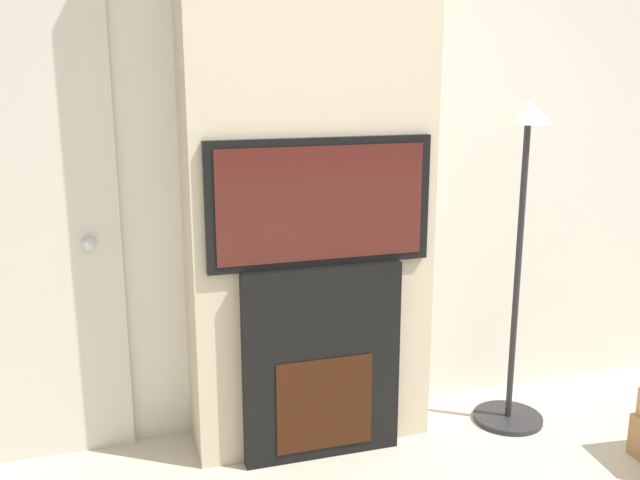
# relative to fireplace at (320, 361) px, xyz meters

# --- Properties ---
(wall_back) EXTENTS (6.00, 0.06, 2.70)m
(wall_back) POSITION_rel_fireplace_xyz_m (0.00, 0.39, 0.91)
(wall_back) COLOR silver
(wall_back) RESTS_ON ground_plane
(chimney_breast) EXTENTS (1.08, 0.36, 2.70)m
(chimney_breast) POSITION_rel_fireplace_xyz_m (0.00, 0.18, 0.91)
(chimney_breast) COLOR beige
(chimney_breast) RESTS_ON ground_plane
(fireplace) EXTENTS (0.71, 0.15, 0.89)m
(fireplace) POSITION_rel_fireplace_xyz_m (0.00, 0.00, 0.00)
(fireplace) COLOR black
(fireplace) RESTS_ON ground_plane
(television) EXTENTS (0.98, 0.07, 0.55)m
(television) POSITION_rel_fireplace_xyz_m (0.00, -0.00, 0.72)
(television) COLOR black
(television) RESTS_ON fireplace
(floor_lamp) EXTENTS (0.34, 0.34, 1.57)m
(floor_lamp) POSITION_rel_fireplace_xyz_m (0.98, 0.00, 0.46)
(floor_lamp) COLOR #262628
(floor_lamp) RESTS_ON ground_plane
(entry_door) EXTENTS (0.89, 0.09, 2.03)m
(entry_door) POSITION_rel_fireplace_xyz_m (-1.25, 0.33, 0.58)
(entry_door) COLOR beige
(entry_door) RESTS_ON ground_plane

